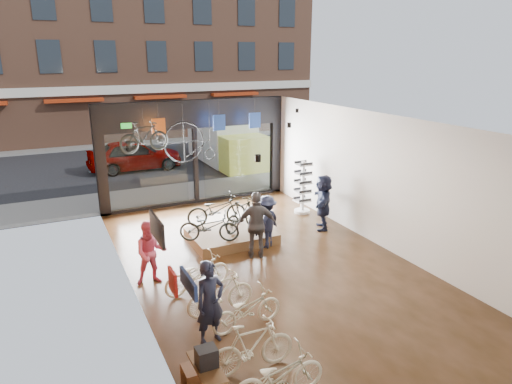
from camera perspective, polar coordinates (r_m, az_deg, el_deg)
ground_plane at (r=12.19m, az=1.72°, el=-9.26°), size 7.00×12.00×0.04m
ceiling at (r=11.05m, az=1.90°, el=8.91°), size 7.00×12.00×0.04m
wall_left at (r=10.42m, az=-15.69°, el=-3.12°), size 0.04×12.00×3.80m
wall_right at (r=13.40m, az=15.30°, el=1.35°), size 0.04×12.00×3.80m
wall_back at (r=7.14m, az=25.27°, el=-13.79°), size 7.00×0.04×3.80m
storefront at (r=16.86m, az=-7.63°, el=4.92°), size 7.00×0.26×3.80m
exit_sign at (r=15.98m, az=-15.93°, el=7.97°), size 0.35×0.06×0.18m
street_road at (r=25.78m, az=-13.77°, el=4.40°), size 30.00×18.00×0.02m
sidewalk_near at (r=18.42m, az=-8.58°, el=0.00°), size 30.00×2.40×0.12m
sidewalk_far at (r=29.63m, az=-15.44°, el=5.99°), size 30.00×2.00×0.12m
opposite_building at (r=31.66m, az=-17.36°, el=19.16°), size 26.00×5.00×14.00m
street_car at (r=22.55m, az=-14.94°, el=4.52°), size 4.36×1.75×1.49m
box_truck at (r=22.72m, az=-3.45°, el=6.50°), size 2.15×6.44×2.54m
floor_bike_0 at (r=7.85m, az=2.83°, el=-21.98°), size 1.63×0.60×0.85m
floor_bike_1 at (r=8.35m, az=-0.57°, el=-18.81°), size 1.62×0.50×0.96m
floor_bike_2 at (r=9.49m, az=-1.16°, el=-14.47°), size 1.61×0.70×0.82m
floor_bike_3 at (r=9.97m, az=-4.47°, el=-12.53°), size 1.56×0.53×0.92m
floor_bike_4 at (r=10.89m, az=-7.35°, el=-10.09°), size 1.74×0.84×0.88m
display_platform at (r=13.67m, az=-3.13°, el=-5.50°), size 2.40×1.80×0.30m
display_bike_left at (r=12.82m, az=-5.87°, el=-4.30°), size 1.76×1.27×0.88m
display_bike_mid at (r=13.57m, az=-1.73°, el=-2.86°), size 1.58×1.15×0.94m
display_bike_right at (r=14.00m, az=-4.94°, el=-2.22°), size 1.90×0.86×0.96m
customer_0 at (r=8.91m, az=-5.76°, el=-13.59°), size 0.70×0.54×1.69m
customer_1 at (r=11.28m, az=-13.01°, el=-7.42°), size 0.84×0.69×1.58m
customer_2 at (r=12.30m, az=0.11°, el=-4.17°), size 1.18×0.82×1.86m
customer_3 at (r=13.02m, az=1.37°, el=-3.72°), size 1.15×0.99×1.54m
customer_5 at (r=14.50m, az=8.40°, el=-1.25°), size 1.29×1.67×1.77m
sunglasses_rack at (r=15.86m, az=5.85°, el=0.60°), size 0.62×0.55×1.85m
wall_merch at (r=7.60m, az=-9.24°, el=-15.57°), size 0.40×2.40×2.60m
penny_farthing at (r=15.43m, az=-7.97°, el=6.08°), size 1.72×0.06×1.38m
hung_bike at (r=14.41m, az=-13.82°, el=6.71°), size 1.64×0.76×0.95m
jersey_left at (r=15.50m, az=-12.08°, el=7.98°), size 0.45×0.03×0.55m
jersey_mid at (r=16.13m, az=-4.62°, el=8.63°), size 0.45×0.03×0.55m
jersey_right at (r=16.67m, az=-0.15°, el=8.95°), size 0.45×0.03×0.55m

